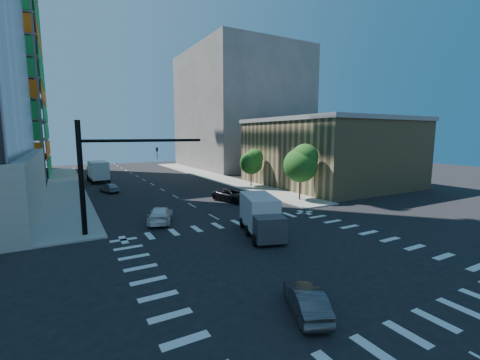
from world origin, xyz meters
TOP-DOWN VIEW (x-y plane):
  - ground at (0.00, 0.00)m, footprint 160.00×160.00m
  - road_markings at (0.00, 0.00)m, footprint 20.00×20.00m
  - sidewalk_ne at (12.50, 40.00)m, footprint 5.00×60.00m
  - sidewalk_nw at (-12.50, 40.00)m, footprint 5.00×60.00m
  - commercial_building at (25.00, 22.00)m, footprint 20.50×22.50m
  - bg_building_ne at (27.00, 55.00)m, footprint 24.00×30.00m
  - signal_mast_nw at (-10.00, 11.50)m, footprint 10.20×0.40m
  - tree_south at (12.63, 13.90)m, footprint 4.16×4.16m
  - tree_north at (12.93, 25.90)m, footprint 3.54×3.52m
  - car_nb_far at (5.15, 17.62)m, footprint 4.09×5.98m
  - car_sb_near at (-5.12, 12.56)m, footprint 3.64×5.29m
  - car_sb_mid at (-7.08, 31.59)m, footprint 2.64×4.24m
  - car_sb_cross at (-3.57, -5.81)m, footprint 2.73×3.98m
  - box_truck_near at (0.89, 4.70)m, footprint 4.22×6.36m
  - box_truck_far at (-7.41, 43.70)m, footprint 3.18×6.91m

SIDE VIEW (x-z plane):
  - ground at x=0.00m, z-range 0.00..0.00m
  - road_markings at x=0.00m, z-range 0.00..0.01m
  - sidewalk_ne at x=12.50m, z-range 0.00..0.15m
  - sidewalk_nw at x=-12.50m, z-range 0.00..0.15m
  - car_sb_cross at x=-3.57m, z-range 0.00..1.24m
  - car_sb_mid at x=-7.08m, z-range 0.00..1.35m
  - car_sb_near at x=-5.12m, z-range 0.00..1.42m
  - car_nb_far at x=5.15m, z-range 0.00..1.52m
  - box_truck_near at x=0.89m, z-range -0.18..2.90m
  - box_truck_far at x=-7.41m, z-range -0.20..3.36m
  - tree_north at x=12.93m, z-range 1.10..6.88m
  - tree_south at x=12.63m, z-range 1.27..8.10m
  - commercial_building at x=25.00m, z-range 0.01..10.61m
  - signal_mast_nw at x=-10.00m, z-range 0.99..9.99m
  - bg_building_ne at x=27.00m, z-range 0.00..28.00m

